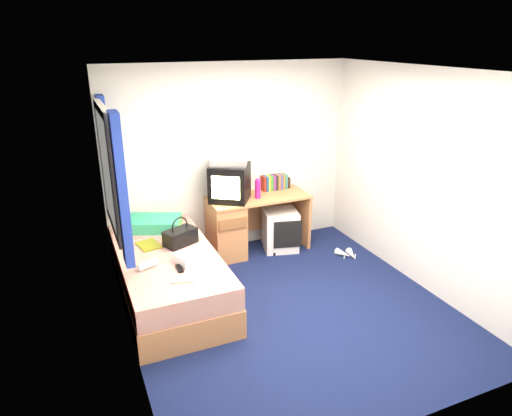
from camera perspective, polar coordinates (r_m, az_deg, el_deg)
name	(u,v)px	position (r m, az deg, el deg)	size (l,w,h in m)	color
ground	(289,308)	(4.92, 4.15, -12.36)	(3.40, 3.40, 0.00)	#0C1438
room_shell	(293,176)	(4.30, 4.65, 4.05)	(3.40, 3.40, 3.40)	white
bed	(169,276)	(5.04, -10.84, -8.30)	(1.01, 2.00, 0.54)	tan
pillow	(154,224)	(5.51, -12.63, -1.91)	(0.61, 0.39, 0.13)	teal
desk	(238,224)	(5.89, -2.24, -2.01)	(1.30, 0.55, 0.75)	tan
storage_cube	(280,230)	(6.06, 3.04, -2.72)	(0.43, 0.43, 0.54)	silver
crt_tv	(230,183)	(5.65, -3.32, 3.18)	(0.61, 0.61, 0.46)	black
vcr	(229,161)	(5.58, -3.37, 5.84)	(0.43, 0.31, 0.08)	silver
book_row	(274,182)	(6.09, 2.28, 3.23)	(0.34, 0.13, 0.20)	maroon
picture_frame	(288,182)	(6.21, 4.04, 3.25)	(0.02, 0.12, 0.14)	black
pink_water_bottle	(258,189)	(5.75, 0.23, 2.34)	(0.07, 0.07, 0.23)	#D31D7C
aerosol_can	(245,191)	(5.77, -1.40, 2.09)	(0.05, 0.05, 0.17)	silver
handbag	(180,236)	(5.04, -9.44, -3.51)	(0.40, 0.32, 0.32)	black
towel	(191,257)	(4.67, -8.08, -6.09)	(0.29, 0.24, 0.10)	white
magazine	(149,245)	(5.11, -13.27, -4.53)	(0.21, 0.28, 0.01)	yellow
water_bottle	(147,265)	(4.63, -13.43, -6.94)	(0.07, 0.07, 0.20)	silver
colour_swatch_fan	(183,281)	(4.35, -9.16, -9.01)	(0.22, 0.06, 0.01)	gold
remote_control	(179,268)	(4.56, -9.54, -7.47)	(0.05, 0.16, 0.02)	black
window_assembly	(111,172)	(4.73, -17.62, 4.25)	(0.11, 1.42, 1.40)	silver
white_heels	(348,254)	(6.03, 11.37, -5.67)	(0.24, 0.30, 0.09)	white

